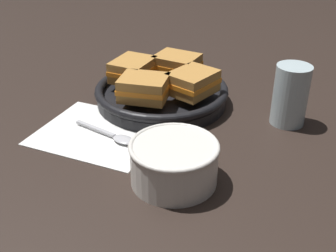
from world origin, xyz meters
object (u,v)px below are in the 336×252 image
at_px(skillet, 162,94).
at_px(soup_bowl, 174,160).
at_px(sandwich_near_left, 177,65).
at_px(drinking_glass, 290,95).
at_px(sandwich_far_right, 192,82).
at_px(spoon, 116,136).
at_px(sandwich_near_right, 133,70).
at_px(sandwich_far_left, 144,88).

bearing_deg(skillet, soup_bowl, -51.75).
distance_m(sandwich_near_left, drinking_glass, 0.27).
height_order(sandwich_far_right, drinking_glass, drinking_glass).
distance_m(skillet, sandwich_far_right, 0.08).
distance_m(spoon, drinking_glass, 0.35).
height_order(sandwich_near_right, drinking_glass, drinking_glass).
height_order(sandwich_near_left, drinking_glass, drinking_glass).
relative_size(skillet, sandwich_far_left, 2.47).
height_order(sandwich_far_left, sandwich_far_right, same).
bearing_deg(soup_bowl, drinking_glass, 73.90).
bearing_deg(spoon, sandwich_near_left, 97.20).
xyz_separation_m(spoon, sandwich_far_left, (-0.01, 0.11, 0.06)).
height_order(skillet, sandwich_far_right, sandwich_far_right).
bearing_deg(skillet, spoon, -84.30).
distance_m(sandwich_near_left, sandwich_far_right, 0.10).
xyz_separation_m(soup_bowl, sandwich_near_right, (-0.25, 0.22, 0.03)).
bearing_deg(drinking_glass, sandwich_near_right, -167.81).
bearing_deg(sandwich_far_right, spoon, -106.14).
bearing_deg(skillet, sandwich_near_left, 95.24).
height_order(soup_bowl, sandwich_near_left, sandwich_near_left).
bearing_deg(drinking_glass, spoon, -134.85).
height_order(skillet, sandwich_near_right, sandwich_near_right).
xyz_separation_m(sandwich_near_left, sandwich_near_right, (-0.07, -0.08, 0.00)).
height_order(soup_bowl, spoon, soup_bowl).
bearing_deg(drinking_glass, soup_bowl, -106.10).
bearing_deg(sandwich_far_right, sandwich_far_left, -129.76).
distance_m(skillet, sandwich_far_left, 0.08).
xyz_separation_m(skillet, sandwich_near_right, (-0.07, -0.01, 0.04)).
bearing_deg(sandwich_far_left, soup_bowl, -41.91).
xyz_separation_m(soup_bowl, drinking_glass, (0.08, 0.29, 0.02)).
bearing_deg(sandwich_near_left, skillet, -84.76).
xyz_separation_m(spoon, sandwich_far_right, (0.05, 0.19, 0.06)).
relative_size(spoon, sandwich_near_right, 1.35).
bearing_deg(soup_bowl, sandwich_near_left, 121.81).
distance_m(sandwich_near_left, sandwich_far_left, 0.14).
distance_m(spoon, sandwich_far_left, 0.12).
height_order(skillet, sandwich_far_left, sandwich_far_left).
bearing_deg(sandwich_far_left, sandwich_near_right, 140.24).
bearing_deg(drinking_glass, sandwich_far_left, -151.72).
relative_size(spoon, sandwich_far_right, 1.37).
bearing_deg(spoon, sandwich_far_right, 75.50).
relative_size(soup_bowl, sandwich_far_left, 1.21).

